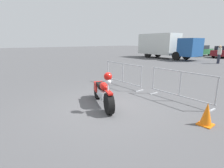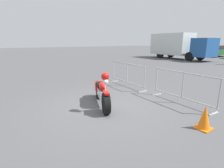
{
  "view_description": "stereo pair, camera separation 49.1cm",
  "coord_description": "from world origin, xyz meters",
  "px_view_note": "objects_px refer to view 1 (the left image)",
  "views": [
    {
      "loc": [
        4.16,
        -3.31,
        2.04
      ],
      "look_at": [
        -0.18,
        0.38,
        0.65
      ],
      "focal_mm": 28.0,
      "sensor_mm": 36.0,
      "label": 1
    },
    {
      "loc": [
        4.46,
        -2.93,
        2.04
      ],
      "look_at": [
        -0.18,
        0.38,
        0.65
      ],
      "focal_mm": 28.0,
      "sensor_mm": 36.0,
      "label": 2
    }
  ],
  "objects_px": {
    "parked_car_tan": "(180,50)",
    "traffic_cone": "(207,114)",
    "parked_car_maroon": "(224,52)",
    "crowd_barrier_near": "(123,74)",
    "pedestrian": "(219,54)",
    "box_truck": "(164,45)",
    "crowd_barrier_far": "(180,86)",
    "motorcycle": "(103,92)",
    "parked_car_green": "(200,51)"
  },
  "relations": [
    {
      "from": "pedestrian",
      "to": "traffic_cone",
      "type": "height_order",
      "value": "pedestrian"
    },
    {
      "from": "parked_car_green",
      "to": "parked_car_maroon",
      "type": "xyz_separation_m",
      "value": [
        3.14,
        -0.05,
        -0.02
      ]
    },
    {
      "from": "parked_car_green",
      "to": "traffic_cone",
      "type": "xyz_separation_m",
      "value": [
        9.62,
        -21.62,
        -0.48
      ]
    },
    {
      "from": "parked_car_tan",
      "to": "parked_car_maroon",
      "type": "xyz_separation_m",
      "value": [
        6.29,
        -0.34,
        -0.02
      ]
    },
    {
      "from": "parked_car_tan",
      "to": "parked_car_maroon",
      "type": "distance_m",
      "value": 6.3
    },
    {
      "from": "parked_car_tan",
      "to": "traffic_cone",
      "type": "distance_m",
      "value": 25.36
    },
    {
      "from": "parked_car_green",
      "to": "motorcycle",
      "type": "bearing_deg",
      "value": -161.71
    },
    {
      "from": "parked_car_tan",
      "to": "traffic_cone",
      "type": "xyz_separation_m",
      "value": [
        12.76,
        -21.91,
        -0.47
      ]
    },
    {
      "from": "crowd_barrier_far",
      "to": "pedestrian",
      "type": "bearing_deg",
      "value": 103.87
    },
    {
      "from": "parked_car_tan",
      "to": "parked_car_green",
      "type": "distance_m",
      "value": 3.16
    },
    {
      "from": "motorcycle",
      "to": "parked_car_maroon",
      "type": "distance_m",
      "value": 22.98
    },
    {
      "from": "parked_car_green",
      "to": "crowd_barrier_far",
      "type": "bearing_deg",
      "value": -156.46
    },
    {
      "from": "crowd_barrier_far",
      "to": "pedestrian",
      "type": "relative_size",
      "value": 1.45
    },
    {
      "from": "motorcycle",
      "to": "crowd_barrier_near",
      "type": "height_order",
      "value": "motorcycle"
    },
    {
      "from": "motorcycle",
      "to": "pedestrian",
      "type": "xyz_separation_m",
      "value": [
        -1.73,
        15.05,
        0.46
      ]
    },
    {
      "from": "crowd_barrier_near",
      "to": "pedestrian",
      "type": "distance_m",
      "value": 12.79
    },
    {
      "from": "box_truck",
      "to": "pedestrian",
      "type": "distance_m",
      "value": 6.51
    },
    {
      "from": "pedestrian",
      "to": "parked_car_green",
      "type": "bearing_deg",
      "value": -91.88
    },
    {
      "from": "parked_car_green",
      "to": "parked_car_maroon",
      "type": "relative_size",
      "value": 1.03
    },
    {
      "from": "parked_car_green",
      "to": "traffic_cone",
      "type": "bearing_deg",
      "value": -154.43
    },
    {
      "from": "crowd_barrier_far",
      "to": "parked_car_tan",
      "type": "bearing_deg",
      "value": 118.77
    },
    {
      "from": "parked_car_maroon",
      "to": "traffic_cone",
      "type": "relative_size",
      "value": 7.43
    },
    {
      "from": "pedestrian",
      "to": "parked_car_maroon",
      "type": "bearing_deg",
      "value": -111.12
    },
    {
      "from": "box_truck",
      "to": "parked_car_maroon",
      "type": "height_order",
      "value": "box_truck"
    },
    {
      "from": "crowd_barrier_far",
      "to": "traffic_cone",
      "type": "distance_m",
      "value": 1.82
    },
    {
      "from": "parked_car_maroon",
      "to": "traffic_cone",
      "type": "bearing_deg",
      "value": -161.71
    },
    {
      "from": "parked_car_tan",
      "to": "pedestrian",
      "type": "height_order",
      "value": "pedestrian"
    },
    {
      "from": "box_truck",
      "to": "parked_car_maroon",
      "type": "distance_m",
      "value": 8.28
    },
    {
      "from": "motorcycle",
      "to": "crowd_barrier_near",
      "type": "relative_size",
      "value": 0.82
    },
    {
      "from": "pedestrian",
      "to": "box_truck",
      "type": "bearing_deg",
      "value": -41.88
    },
    {
      "from": "parked_car_tan",
      "to": "crowd_barrier_far",
      "type": "bearing_deg",
      "value": -149.65
    },
    {
      "from": "pedestrian",
      "to": "parked_car_tan",
      "type": "bearing_deg",
      "value": -79.48
    },
    {
      "from": "motorcycle",
      "to": "crowd_barrier_far",
      "type": "xyz_separation_m",
      "value": [
        1.42,
        2.27,
        0.1
      ]
    },
    {
      "from": "parked_car_tan",
      "to": "parked_car_green",
      "type": "bearing_deg",
      "value": -93.64
    },
    {
      "from": "crowd_barrier_near",
      "to": "traffic_cone",
      "type": "distance_m",
      "value": 4.39
    },
    {
      "from": "motorcycle",
      "to": "parked_car_tan",
      "type": "relative_size",
      "value": 0.45
    },
    {
      "from": "parked_car_tan",
      "to": "crowd_barrier_near",
      "type": "bearing_deg",
      "value": -156.04
    },
    {
      "from": "parked_car_maroon",
      "to": "crowd_barrier_far",
      "type": "bearing_deg",
      "value": -164.38
    },
    {
      "from": "box_truck",
      "to": "parked_car_green",
      "type": "xyz_separation_m",
      "value": [
        1.34,
        6.95,
        -0.87
      ]
    },
    {
      "from": "crowd_barrier_far",
      "to": "parked_car_maroon",
      "type": "relative_size",
      "value": 0.56
    },
    {
      "from": "crowd_barrier_near",
      "to": "parked_car_tan",
      "type": "relative_size",
      "value": 0.55
    },
    {
      "from": "pedestrian",
      "to": "traffic_cone",
      "type": "bearing_deg",
      "value": 72.55
    },
    {
      "from": "box_truck",
      "to": "traffic_cone",
      "type": "height_order",
      "value": "box_truck"
    },
    {
      "from": "parked_car_green",
      "to": "crowd_barrier_near",
      "type": "bearing_deg",
      "value": -163.63
    },
    {
      "from": "crowd_barrier_far",
      "to": "box_truck",
      "type": "distance_m",
      "value": 16.59
    },
    {
      "from": "parked_car_tan",
      "to": "pedestrian",
      "type": "xyz_separation_m",
      "value": [
        8.23,
        -7.96,
        0.16
      ]
    },
    {
      "from": "parked_car_tan",
      "to": "parked_car_maroon",
      "type": "relative_size",
      "value": 1.02
    },
    {
      "from": "motorcycle",
      "to": "crowd_barrier_near",
      "type": "distance_m",
      "value": 2.68
    },
    {
      "from": "parked_car_green",
      "to": "pedestrian",
      "type": "xyz_separation_m",
      "value": [
        5.09,
        -7.68,
        0.15
      ]
    },
    {
      "from": "crowd_barrier_near",
      "to": "parked_car_tan",
      "type": "bearing_deg",
      "value": 112.38
    }
  ]
}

